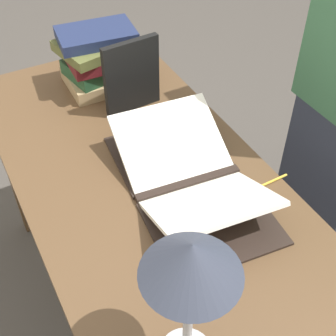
{
  "coord_description": "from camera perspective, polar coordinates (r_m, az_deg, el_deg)",
  "views": [
    {
      "loc": [
        -0.81,
        0.38,
        1.69
      ],
      "look_at": [
        -0.03,
        -0.04,
        0.85
      ],
      "focal_mm": 50.0,
      "sensor_mm": 36.0,
      "label": 1
    }
  ],
  "objects": [
    {
      "name": "reading_desk",
      "position": [
        1.36,
        -1.88,
        -5.39
      ],
      "size": [
        1.53,
        0.67,
        0.77
      ],
      "color": "brown",
      "rests_on": "ground_plane"
    },
    {
      "name": "coffee_mug",
      "position": [
        1.41,
        -1.0,
        4.82
      ],
      "size": [
        0.11,
        0.09,
        0.08
      ],
      "rotation": [
        0.0,
        0.0,
        3.22
      ],
      "color": "#335184",
      "rests_on": "reading_desk"
    },
    {
      "name": "open_book",
      "position": [
        1.26,
        2.54,
        -1.19
      ],
      "size": [
        0.59,
        0.37,
        0.12
      ],
      "rotation": [
        0.0,
        0.0,
        -0.1
      ],
      "color": "black",
      "rests_on": "reading_desk"
    },
    {
      "name": "book_standing_upright",
      "position": [
        1.5,
        -4.43,
        11.09
      ],
      "size": [
        0.03,
        0.19,
        0.24
      ],
      "rotation": [
        0.0,
        0.0,
        0.06
      ],
      "color": "black",
      "rests_on": "reading_desk"
    },
    {
      "name": "reading_lamp",
      "position": [
        0.75,
        2.81,
        -12.53
      ],
      "size": [
        0.17,
        0.17,
        0.37
      ],
      "color": "#ADADB2",
      "rests_on": "reading_desk"
    },
    {
      "name": "pencil",
      "position": [
        1.31,
        11.45,
        -2.09
      ],
      "size": [
        0.01,
        0.17,
        0.01
      ],
      "rotation": [
        0.0,
        0.0,
        0.03
      ],
      "color": "gold",
      "rests_on": "reading_desk"
    },
    {
      "name": "book_stack_tall",
      "position": [
        1.64,
        -8.45,
        13.12
      ],
      "size": [
        0.23,
        0.28,
        0.2
      ],
      "color": "tan",
      "rests_on": "reading_desk"
    },
    {
      "name": "ground_plane",
      "position": [
        1.92,
        -1.4,
        -18.5
      ],
      "size": [
        12.0,
        12.0,
        0.0
      ],
      "primitive_type": "plane",
      "color": "#47423D"
    }
  ]
}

